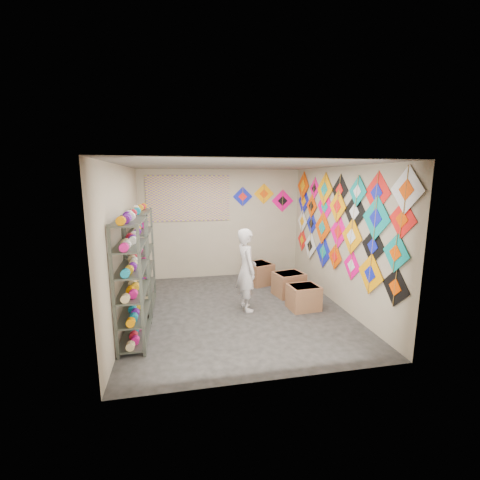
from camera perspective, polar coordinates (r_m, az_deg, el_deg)
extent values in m
plane|color=black|center=(6.31, -0.37, -12.22)|extent=(4.50, 4.50, 0.00)
plane|color=tan|center=(8.10, -3.36, 2.87)|extent=(4.00, 0.00, 4.00)
plane|color=tan|center=(3.79, 6.01, -6.45)|extent=(4.00, 0.00, 4.00)
plane|color=tan|center=(5.88, -19.90, -0.80)|extent=(0.00, 4.50, 4.50)
plane|color=tan|center=(6.58, 16.99, 0.55)|extent=(0.00, 4.50, 4.50)
plane|color=slate|center=(5.81, -0.41, 13.09)|extent=(4.50, 4.50, 0.00)
cube|color=#4C5147|center=(5.13, -18.57, -6.99)|extent=(0.40, 1.10, 1.90)
cube|color=#4C5147|center=(6.38, -17.12, -3.46)|extent=(0.40, 1.10, 1.90)
cylinder|color=#DE127C|center=(4.65, -19.38, -7.66)|extent=(0.12, 0.10, 0.12)
cylinder|color=orange|center=(4.83, -19.06, -6.94)|extent=(0.12, 0.10, 0.12)
cylinder|color=orange|center=(5.02, -18.77, -6.28)|extent=(0.12, 0.10, 0.12)
cylinder|color=white|center=(5.20, -18.50, -5.67)|extent=(0.12, 0.10, 0.12)
cylinder|color=red|center=(5.38, -18.25, -5.10)|extent=(0.12, 0.10, 0.12)
cylinder|color=#5F1593|center=(5.56, -18.01, -4.56)|extent=(0.12, 0.10, 0.12)
cylinder|color=tan|center=(5.89, -17.63, -3.70)|extent=(0.12, 0.10, 0.12)
cylinder|color=teal|center=(6.08, -17.44, -3.25)|extent=(0.12, 0.10, 0.12)
cylinder|color=#DE127C|center=(6.26, -17.25, -2.83)|extent=(0.12, 0.10, 0.12)
cylinder|color=orange|center=(6.45, -17.08, -2.43)|extent=(0.12, 0.10, 0.12)
cylinder|color=orange|center=(6.63, -16.92, -2.05)|extent=(0.12, 0.10, 0.12)
cylinder|color=white|center=(6.82, -16.76, -1.70)|extent=(0.12, 0.10, 0.12)
cube|color=black|center=(5.21, 25.93, -7.56)|extent=(0.02, 0.60, 0.60)
cube|color=#FF9C03|center=(5.66, 22.15, -5.62)|extent=(0.02, 0.68, 0.68)
cube|color=#F9037B|center=(6.16, 19.24, -4.32)|extent=(0.01, 0.55, 0.55)
cube|color=#F14700|center=(6.66, 16.52, -2.87)|extent=(0.02, 0.53, 0.53)
cube|color=#121BB5|center=(7.15, 14.59, -2.02)|extent=(0.02, 0.71, 0.71)
cube|color=silver|center=(7.73, 12.36, -0.99)|extent=(0.04, 0.65, 0.65)
cube|color=red|center=(8.22, 11.00, 0.02)|extent=(0.02, 0.57, 0.57)
cube|color=#0C908B|center=(5.10, 25.97, -2.11)|extent=(0.02, 0.58, 0.58)
cube|color=black|center=(5.57, 22.58, -1.00)|extent=(0.03, 0.62, 0.62)
cube|color=#FF9C03|center=(6.07, 19.23, 0.60)|extent=(0.02, 0.67, 0.67)
cube|color=#F9037B|center=(6.52, 17.10, 1.41)|extent=(0.03, 0.67, 0.67)
cube|color=#F14700|center=(7.11, 14.43, 2.16)|extent=(0.03, 0.72, 0.72)
cube|color=#121BB5|center=(7.67, 12.60, 2.91)|extent=(0.02, 0.56, 0.56)
cube|color=silver|center=(8.13, 11.02, 3.30)|extent=(0.02, 0.57, 0.57)
cube|color=red|center=(5.00, 26.91, 3.31)|extent=(0.02, 0.57, 0.57)
cube|color=#0C908B|center=(5.45, 23.02, 3.61)|extent=(0.02, 0.72, 0.72)
cube|color=black|center=(6.01, 19.71, 4.75)|extent=(0.03, 0.70, 0.70)
cube|color=#FF9C03|center=(6.51, 16.94, 5.75)|extent=(0.02, 0.64, 0.64)
cube|color=#F9037B|center=(7.04, 14.85, 5.79)|extent=(0.01, 0.70, 0.70)
cube|color=#F14700|center=(7.62, 12.59, 5.92)|extent=(0.01, 0.55, 0.55)
cube|color=#121BB5|center=(8.09, 11.27, 6.81)|extent=(0.04, 0.67, 0.67)
cube|color=silver|center=(4.92, 27.53, 7.92)|extent=(0.02, 0.67, 0.67)
cube|color=red|center=(5.48, 23.17, 7.75)|extent=(0.03, 0.68, 0.68)
cube|color=#0C908B|center=(5.91, 20.18, 8.14)|extent=(0.03, 0.54, 0.54)
cube|color=black|center=(6.49, 17.31, 8.46)|extent=(0.03, 0.63, 0.62)
cube|color=#FF9C03|center=(7.02, 14.80, 8.71)|extent=(0.04, 0.70, 0.70)
cube|color=#F9037B|center=(7.53, 13.09, 8.94)|extent=(0.03, 0.51, 0.51)
cube|color=#F14700|center=(8.10, 11.14, 9.43)|extent=(0.04, 0.69, 0.69)
cube|color=#121BB5|center=(8.12, 0.48, 7.72)|extent=(0.50, 0.02, 0.50)
cube|color=#FF9C03|center=(8.24, 4.27, 8.19)|extent=(0.52, 0.02, 0.52)
cube|color=#F9037B|center=(8.40, 7.56, 6.91)|extent=(0.58, 0.02, 0.58)
cube|color=#6F4595|center=(7.95, -9.16, 7.31)|extent=(2.00, 0.01, 1.10)
imported|color=beige|center=(6.06, 1.13, -5.29)|extent=(0.67, 0.52, 1.57)
cube|color=brown|center=(6.37, 11.24, -9.95)|extent=(0.60, 0.51, 0.47)
cube|color=brown|center=(7.03, 8.66, -7.74)|extent=(0.69, 0.60, 0.49)
cube|color=brown|center=(7.70, 3.44, -5.93)|extent=(0.68, 0.72, 0.50)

